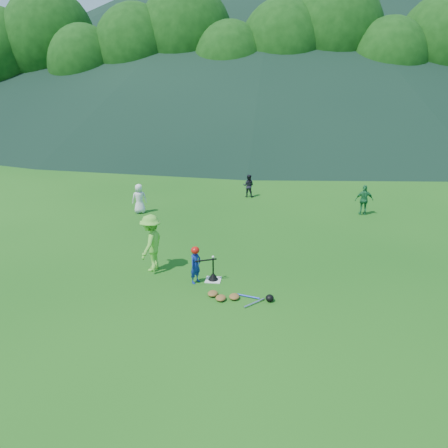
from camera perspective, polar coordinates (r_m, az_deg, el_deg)
name	(u,v)px	position (r m, az deg, el deg)	size (l,w,h in m)	color
ground	(213,280)	(12.93, -1.41, -7.34)	(120.00, 120.00, 0.00)	#164F12
home_plate	(213,280)	(12.92, -1.41, -7.30)	(0.45, 0.45, 0.02)	silver
baseball	(213,257)	(12.62, -1.44, -4.33)	(0.08, 0.08, 0.08)	white
batter_child	(196,265)	(12.59, -3.74, -5.39)	(0.39, 0.26, 1.08)	navy
adult_coach	(151,243)	(13.44, -9.48, -2.45)	(1.14, 0.66, 1.76)	#6DCA3B
fielder_a	(139,199)	(19.29, -11.00, 3.27)	(0.63, 0.41, 1.29)	silver
fielder_b	(248,186)	(21.59, 3.21, 5.01)	(0.55, 0.42, 1.12)	black
fielder_c	(364,200)	(19.63, 17.83, 3.00)	(0.77, 0.32, 1.31)	#22743D
batting_tee	(213,276)	(12.87, -1.42, -6.82)	(0.30, 0.30, 0.68)	black
batter_gear	(196,251)	(12.42, -3.67, -3.55)	(0.72, 0.29, 0.44)	red
equipment_pile	(234,297)	(11.88, 1.35, -9.47)	(1.80, 0.77, 0.19)	olive
outfield_fence	(260,135)	(39.82, 4.74, 11.52)	(70.07, 0.08, 1.33)	gray
tree_line	(267,48)	(45.39, 5.68, 21.88)	(70.04, 11.40, 14.82)	#382314
distant_hills	(237,26)	(94.21, 1.65, 24.44)	(155.00, 140.00, 32.00)	black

